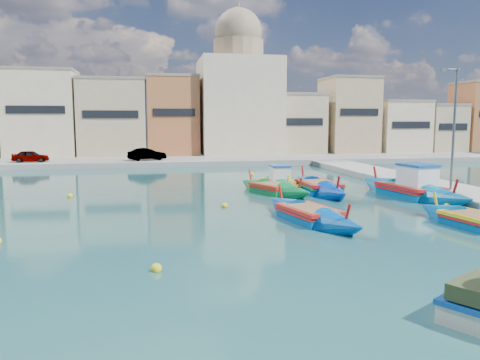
{
  "coord_description": "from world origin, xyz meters",
  "views": [
    {
      "loc": [
        -0.8,
        -20.28,
        4.78
      ],
      "look_at": [
        4.0,
        6.0,
        1.4
      ],
      "focal_mm": 35.0,
      "sensor_mm": 36.0,
      "label": 1
    }
  ],
  "objects_px": {
    "church_block": "(238,93)",
    "luzzu_blue_south": "(310,216)",
    "quay_street_lamp": "(453,128)",
    "luzzu_cyan_mid": "(318,189)",
    "luzzu_blue_cabin": "(278,184)",
    "luzzu_cyan_south": "(476,223)",
    "luzzu_turquoise_cabin": "(411,191)",
    "luzzu_green": "(273,190)"
  },
  "relations": [
    {
      "from": "church_block",
      "to": "luzzu_blue_south",
      "type": "bearing_deg",
      "value": -95.17
    },
    {
      "from": "quay_street_lamp",
      "to": "luzzu_cyan_mid",
      "type": "height_order",
      "value": "quay_street_lamp"
    },
    {
      "from": "luzzu_blue_cabin",
      "to": "luzzu_cyan_south",
      "type": "bearing_deg",
      "value": -67.93
    },
    {
      "from": "luzzu_blue_south",
      "to": "luzzu_cyan_south",
      "type": "relative_size",
      "value": 1.17
    },
    {
      "from": "luzzu_turquoise_cabin",
      "to": "luzzu_green",
      "type": "bearing_deg",
      "value": 159.05
    },
    {
      "from": "luzzu_green",
      "to": "luzzu_blue_cabin",
      "type": "bearing_deg",
      "value": 67.25
    },
    {
      "from": "luzzu_green",
      "to": "luzzu_cyan_south",
      "type": "relative_size",
      "value": 1.03
    },
    {
      "from": "church_block",
      "to": "luzzu_cyan_south",
      "type": "height_order",
      "value": "church_block"
    },
    {
      "from": "quay_street_lamp",
      "to": "luzzu_blue_south",
      "type": "height_order",
      "value": "quay_street_lamp"
    },
    {
      "from": "quay_street_lamp",
      "to": "luzzu_cyan_mid",
      "type": "relative_size",
      "value": 0.89
    },
    {
      "from": "luzzu_cyan_mid",
      "to": "luzzu_turquoise_cabin",
      "type": "bearing_deg",
      "value": -29.59
    },
    {
      "from": "luzzu_blue_south",
      "to": "luzzu_cyan_south",
      "type": "height_order",
      "value": "luzzu_blue_south"
    },
    {
      "from": "church_block",
      "to": "luzzu_blue_cabin",
      "type": "height_order",
      "value": "church_block"
    },
    {
      "from": "church_block",
      "to": "luzzu_blue_south",
      "type": "height_order",
      "value": "church_block"
    },
    {
      "from": "luzzu_green",
      "to": "luzzu_blue_south",
      "type": "height_order",
      "value": "luzzu_blue_south"
    },
    {
      "from": "luzzu_turquoise_cabin",
      "to": "luzzu_cyan_south",
      "type": "distance_m",
      "value": 8.48
    },
    {
      "from": "quay_street_lamp",
      "to": "luzzu_cyan_south",
      "type": "distance_m",
      "value": 9.8
    },
    {
      "from": "luzzu_cyan_mid",
      "to": "luzzu_cyan_south",
      "type": "xyz_separation_m",
      "value": [
        3.41,
        -11.19,
        -0.04
      ]
    },
    {
      "from": "quay_street_lamp",
      "to": "luzzu_turquoise_cabin",
      "type": "distance_m",
      "value": 4.65
    },
    {
      "from": "luzzu_blue_cabin",
      "to": "luzzu_green",
      "type": "distance_m",
      "value": 2.42
    },
    {
      "from": "quay_street_lamp",
      "to": "luzzu_blue_cabin",
      "type": "relative_size",
      "value": 1.09
    },
    {
      "from": "church_block",
      "to": "luzzu_blue_cabin",
      "type": "xyz_separation_m",
      "value": [
        -2.17,
        -28.25,
        -8.09
      ]
    },
    {
      "from": "quay_street_lamp",
      "to": "luzzu_green",
      "type": "relative_size",
      "value": 1.07
    },
    {
      "from": "quay_street_lamp",
      "to": "luzzu_blue_south",
      "type": "bearing_deg",
      "value": -154.5
    },
    {
      "from": "quay_street_lamp",
      "to": "luzzu_turquoise_cabin",
      "type": "height_order",
      "value": "quay_street_lamp"
    },
    {
      "from": "church_block",
      "to": "luzzu_cyan_mid",
      "type": "bearing_deg",
      "value": -90.09
    },
    {
      "from": "church_block",
      "to": "luzzu_blue_south",
      "type": "xyz_separation_m",
      "value": [
        -3.55,
        -39.24,
        -8.16
      ]
    },
    {
      "from": "luzzu_turquoise_cabin",
      "to": "luzzu_blue_south",
      "type": "distance_m",
      "value": 10.26
    },
    {
      "from": "church_block",
      "to": "luzzu_green",
      "type": "bearing_deg",
      "value": -95.82
    },
    {
      "from": "luzzu_turquoise_cabin",
      "to": "luzzu_cyan_mid",
      "type": "distance_m",
      "value": 5.81
    },
    {
      "from": "luzzu_blue_cabin",
      "to": "luzzu_turquoise_cabin",
      "type": "bearing_deg",
      "value": -36.61
    },
    {
      "from": "luzzu_cyan_mid",
      "to": "luzzu_green",
      "type": "relative_size",
      "value": 1.2
    },
    {
      "from": "quay_street_lamp",
      "to": "luzzu_cyan_south",
      "type": "relative_size",
      "value": 1.1
    },
    {
      "from": "church_block",
      "to": "quay_street_lamp",
      "type": "distance_m",
      "value": 35.04
    },
    {
      "from": "luzzu_cyan_mid",
      "to": "quay_street_lamp",
      "type": "bearing_deg",
      "value": -23.67
    },
    {
      "from": "luzzu_blue_cabin",
      "to": "luzzu_cyan_mid",
      "type": "distance_m",
      "value": 3.25
    },
    {
      "from": "quay_street_lamp",
      "to": "luzzu_cyan_south",
      "type": "xyz_separation_m",
      "value": [
        -4.08,
        -7.91,
        -4.1
      ]
    },
    {
      "from": "church_block",
      "to": "luzzu_cyan_mid",
      "type": "distance_m",
      "value": 31.77
    },
    {
      "from": "luzzu_turquoise_cabin",
      "to": "luzzu_green",
      "type": "xyz_separation_m",
      "value": [
        -8.11,
        3.11,
        -0.15
      ]
    },
    {
      "from": "luzzu_blue_cabin",
      "to": "luzzu_cyan_south",
      "type": "height_order",
      "value": "luzzu_blue_cabin"
    },
    {
      "from": "luzzu_turquoise_cabin",
      "to": "luzzu_blue_cabin",
      "type": "relative_size",
      "value": 1.44
    },
    {
      "from": "church_block",
      "to": "luzzu_green",
      "type": "relative_size",
      "value": 2.56
    }
  ]
}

